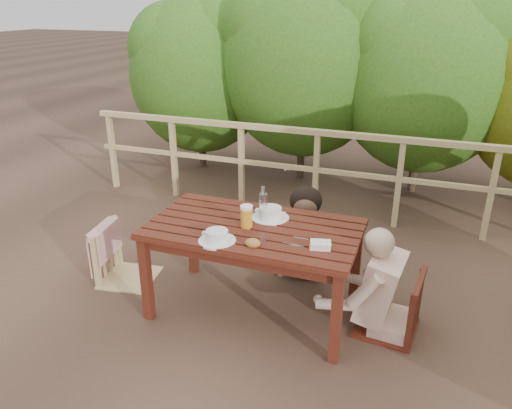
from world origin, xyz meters
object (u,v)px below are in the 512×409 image
(soup_near, at_px, (217,236))
(beer_glass, at_px, (247,217))
(diner_right, at_px, (399,251))
(tumbler, at_px, (263,240))
(table, at_px, (254,270))
(bread_roll, at_px, (253,243))
(chair_right, at_px, (392,276))
(chair_far, at_px, (305,224))
(soup_far, at_px, (270,213))
(butter_tub, at_px, (320,246))
(woman, at_px, (306,202))
(bottle, at_px, (263,204))
(chair_left, at_px, (125,231))

(soup_near, xyz_separation_m, beer_glass, (0.11, 0.28, 0.05))
(diner_right, relative_size, tumbler, 18.29)
(table, height_order, bread_roll, bread_roll)
(chair_right, distance_m, tumbler, 0.99)
(bread_roll, bearing_deg, chair_far, 85.93)
(soup_far, bearing_deg, butter_tub, -36.98)
(table, relative_size, butter_tub, 11.12)
(chair_right, height_order, woman, woman)
(soup_far, xyz_separation_m, beer_glass, (-0.11, -0.22, 0.04))
(soup_far, relative_size, beer_glass, 1.62)
(table, relative_size, soup_near, 5.91)
(chair_right, relative_size, soup_near, 3.43)
(chair_right, height_order, diner_right, diner_right)
(diner_right, bearing_deg, soup_far, 91.24)
(bottle, bearing_deg, table, -96.94)
(chair_left, xyz_separation_m, bread_roll, (1.31, -0.36, 0.29))
(table, distance_m, soup_near, 0.54)
(soup_near, bearing_deg, soup_far, 65.53)
(woman, relative_size, bread_roll, 11.35)
(diner_right, relative_size, beer_glass, 7.35)
(beer_glass, bearing_deg, chair_left, 175.67)
(table, relative_size, woman, 1.24)
(chair_right, xyz_separation_m, soup_near, (-1.19, -0.42, 0.32))
(bread_roll, distance_m, tumbler, 0.08)
(table, bearing_deg, diner_right, 6.08)
(soup_near, xyz_separation_m, tumbler, (0.31, 0.08, -0.01))
(beer_glass, relative_size, bottle, 0.66)
(tumbler, bearing_deg, bread_roll, -125.63)
(soup_far, bearing_deg, bottle, -141.78)
(chair_left, height_order, soup_far, chair_left)
(soup_near, relative_size, tumbler, 3.66)
(butter_tub, bearing_deg, chair_right, 17.01)
(chair_far, relative_size, diner_right, 0.63)
(bread_roll, distance_m, butter_tub, 0.46)
(bread_roll, bearing_deg, soup_near, -177.60)
(woman, height_order, diner_right, diner_right)
(bottle, distance_m, tumbler, 0.42)
(chair_left, bearing_deg, soup_far, -92.79)
(soup_far, relative_size, butter_tub, 2.07)
(tumbler, bearing_deg, chair_left, 167.84)
(table, height_order, woman, woman)
(chair_right, relative_size, butter_tub, 6.46)
(chair_far, xyz_separation_m, beer_glass, (-0.23, -0.87, 0.40))
(chair_right, bearing_deg, chair_left, -82.98)
(soup_far, relative_size, tumbler, 4.03)
(chair_far, height_order, bottle, bottle)
(table, xyz_separation_m, chair_right, (1.03, 0.11, 0.09))
(woman, bearing_deg, chair_left, 17.88)
(woman, bearing_deg, soup_near, 61.62)
(butter_tub, bearing_deg, soup_far, 129.00)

